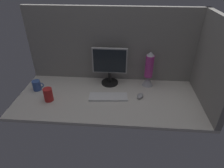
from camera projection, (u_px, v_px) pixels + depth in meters
ground_plane at (110, 97)px, 190.13cm from camera, size 180.00×80.00×3.00cm
cubicle_wall_back at (113, 45)px, 200.90cm from camera, size 180.00×5.00×77.42cm
cubicle_wall_side at (213, 64)px, 163.22cm from camera, size 5.00×80.00×77.42cm
monitor at (110, 65)px, 199.49cm from camera, size 35.97×18.00×40.05cm
keyboard at (108, 97)px, 186.59cm from camera, size 37.86×15.71×2.00cm
mouse at (140, 96)px, 187.01cm from camera, size 8.92×11.03×3.40cm
mug_ceramic_blue at (37, 85)px, 196.76cm from camera, size 11.70×8.14×10.28cm
mug_red_plastic at (48, 95)px, 180.41cm from camera, size 8.31×8.31×12.79cm
lava_lamp at (149, 72)px, 198.99cm from camera, size 11.61×11.61×38.01cm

